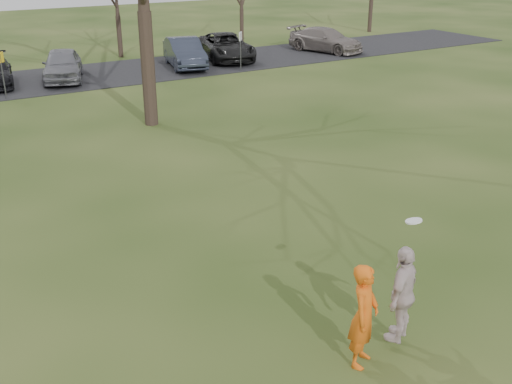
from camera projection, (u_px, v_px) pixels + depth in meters
ground at (374, 345)px, 10.75m from camera, size 120.00×120.00×0.00m
parking_strip at (37, 82)px, 30.46m from camera, size 62.00×6.50×0.04m
player_defender at (364, 316)px, 9.97m from camera, size 0.81×0.74×1.85m
car_4 at (62, 65)px, 30.41m from camera, size 3.09×4.83×1.53m
car_5 at (185, 53)px, 33.54m from camera, size 2.73×4.98×1.56m
car_6 at (226, 47)px, 35.60m from camera, size 3.71×5.84×1.50m
car_7 at (326, 40)px, 38.23m from camera, size 3.45×5.33×1.44m
catching_play at (403, 293)px, 10.36m from camera, size 1.13×0.86×2.34m
sign_yellow at (2, 67)px, 26.59m from camera, size 0.35×0.35×2.08m
sign_white at (240, 44)px, 32.35m from camera, size 0.35×0.35×2.08m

